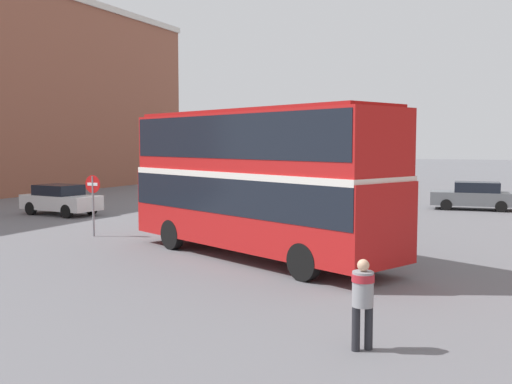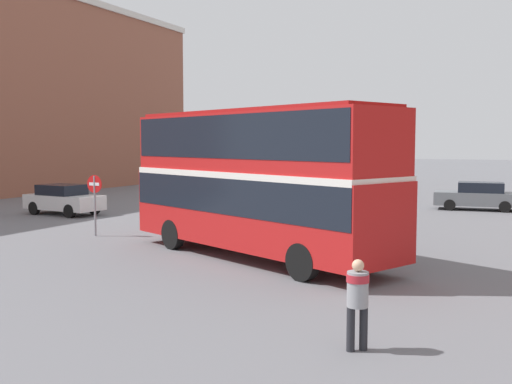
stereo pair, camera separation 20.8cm
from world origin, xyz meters
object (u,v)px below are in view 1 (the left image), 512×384
(double_decker_bus, at_px, (256,174))
(parked_car_side_street, at_px, (474,196))
(parked_car_kerb_far, at_px, (294,202))
(no_entry_sign, at_px, (93,195))
(pedestrian_foreground, at_px, (363,295))
(parked_car_kerb_near, at_px, (60,200))

(double_decker_bus, xyz_separation_m, parked_car_side_street, (5.19, 17.36, -1.91))
(parked_car_kerb_far, xyz_separation_m, no_entry_sign, (-5.17, -8.40, 0.84))
(pedestrian_foreground, distance_m, parked_car_kerb_near, 23.11)
(parked_car_kerb_far, distance_m, no_entry_sign, 9.89)
(double_decker_bus, distance_m, no_entry_sign, 7.77)
(double_decker_bus, height_order, parked_car_kerb_far, double_decker_bus)
(pedestrian_foreground, height_order, no_entry_sign, no_entry_sign)
(parked_car_kerb_near, height_order, parked_car_side_street, parked_car_kerb_near)
(no_entry_sign, bearing_deg, parked_car_kerb_near, 141.46)
(parked_car_kerb_near, bearing_deg, pedestrian_foreground, -29.25)
(double_decker_bus, bearing_deg, parked_car_side_street, 97.76)
(parked_car_kerb_near, height_order, no_entry_sign, no_entry_sign)
(parked_car_kerb_far, bearing_deg, parked_car_kerb_near, 18.39)
(pedestrian_foreground, relative_size, parked_car_kerb_near, 0.38)
(pedestrian_foreground, xyz_separation_m, no_entry_sign, (-12.81, 8.33, 0.64))
(double_decker_bus, xyz_separation_m, no_entry_sign, (-7.58, 1.35, -1.04))
(parked_car_kerb_near, relative_size, parked_car_kerb_far, 1.03)
(parked_car_kerb_near, relative_size, parked_car_side_street, 0.94)
(parked_car_side_street, relative_size, no_entry_sign, 1.92)
(parked_car_kerb_near, relative_size, no_entry_sign, 1.80)
(pedestrian_foreground, bearing_deg, parked_car_side_street, -40.68)
(pedestrian_foreground, bearing_deg, double_decker_bus, -3.94)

